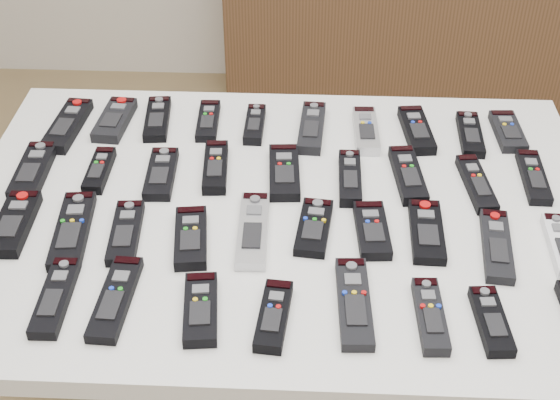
{
  "coord_description": "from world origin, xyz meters",
  "views": [
    {
      "loc": [
        0.04,
        -1.15,
        1.72
      ],
      "look_at": [
        -0.01,
        0.04,
        0.8
      ],
      "focal_mm": 50.0,
      "sensor_mm": 36.0,
      "label": 1
    }
  ],
  "objects_px": {
    "remote_6": "(366,131)",
    "remote_27": "(497,246)",
    "remote_23": "(253,230)",
    "remote_24": "(314,227)",
    "remote_18": "(533,177)",
    "remote_21": "(126,232)",
    "remote_11": "(99,170)",
    "remote_16": "(408,175)",
    "remote_3": "(208,121)",
    "remote_20": "(72,230)",
    "remote_32": "(201,309)",
    "remote_15": "(350,178)",
    "remote_26": "(427,232)",
    "table": "(280,231)",
    "remote_31": "(115,298)",
    "remote_12": "(161,174)",
    "remote_0": "(67,125)",
    "remote_5": "(312,128)",
    "remote_25": "(372,230)",
    "remote_7": "(417,130)",
    "remote_13": "(215,167)",
    "remote_30": "(55,297)",
    "remote_14": "(284,172)",
    "remote_8": "(470,134)",
    "remote_36": "(491,321)",
    "sideboard": "(409,25)",
    "remote_1": "(115,120)",
    "remote_33": "(274,316)",
    "remote_2": "(157,119)",
    "remote_22": "(191,238)",
    "remote_19": "(14,224)",
    "remote_10": "(33,171)"
  },
  "relations": [
    {
      "from": "remote_21",
      "to": "remote_31",
      "type": "bearing_deg",
      "value": -88.16
    },
    {
      "from": "remote_10",
      "to": "remote_25",
      "type": "relative_size",
      "value": 1.21
    },
    {
      "from": "remote_22",
      "to": "remote_24",
      "type": "height_order",
      "value": "remote_22"
    },
    {
      "from": "remote_0",
      "to": "remote_32",
      "type": "relative_size",
      "value": 1.29
    },
    {
      "from": "remote_7",
      "to": "remote_12",
      "type": "height_order",
      "value": "remote_7"
    },
    {
      "from": "remote_2",
      "to": "remote_5",
      "type": "height_order",
      "value": "remote_5"
    },
    {
      "from": "remote_10",
      "to": "remote_24",
      "type": "distance_m",
      "value": 0.6
    },
    {
      "from": "remote_14",
      "to": "remote_11",
      "type": "bearing_deg",
      "value": 178.06
    },
    {
      "from": "remote_12",
      "to": "remote_3",
      "type": "bearing_deg",
      "value": 68.55
    },
    {
      "from": "sideboard",
      "to": "remote_36",
      "type": "bearing_deg",
      "value": -83.83
    },
    {
      "from": "remote_3",
      "to": "remote_20",
      "type": "height_order",
      "value": "remote_20"
    },
    {
      "from": "remote_20",
      "to": "remote_23",
      "type": "bearing_deg",
      "value": -2.4
    },
    {
      "from": "remote_6",
      "to": "remote_27",
      "type": "relative_size",
      "value": 0.89
    },
    {
      "from": "remote_13",
      "to": "remote_30",
      "type": "relative_size",
      "value": 0.93
    },
    {
      "from": "sideboard",
      "to": "remote_27",
      "type": "relative_size",
      "value": 7.65
    },
    {
      "from": "remote_8",
      "to": "remote_13",
      "type": "bearing_deg",
      "value": -162.45
    },
    {
      "from": "remote_13",
      "to": "remote_33",
      "type": "distance_m",
      "value": 0.44
    },
    {
      "from": "remote_15",
      "to": "remote_26",
      "type": "xyz_separation_m",
      "value": [
        0.14,
        -0.16,
        -0.0
      ]
    },
    {
      "from": "remote_7",
      "to": "remote_15",
      "type": "relative_size",
      "value": 1.01
    },
    {
      "from": "sideboard",
      "to": "remote_1",
      "type": "bearing_deg",
      "value": -111.17
    },
    {
      "from": "remote_19",
      "to": "remote_14",
      "type": "bearing_deg",
      "value": 19.0
    },
    {
      "from": "remote_10",
      "to": "remote_5",
      "type": "bearing_deg",
      "value": 16.72
    },
    {
      "from": "remote_11",
      "to": "remote_31",
      "type": "xyz_separation_m",
      "value": [
        0.11,
        -0.36,
        -0.0
      ]
    },
    {
      "from": "remote_14",
      "to": "remote_21",
      "type": "bearing_deg",
      "value": -148.11
    },
    {
      "from": "remote_31",
      "to": "remote_12",
      "type": "bearing_deg",
      "value": 90.2
    },
    {
      "from": "remote_12",
      "to": "remote_32",
      "type": "xyz_separation_m",
      "value": [
        0.13,
        -0.38,
        0.0
      ]
    },
    {
      "from": "remote_18",
      "to": "remote_21",
      "type": "xyz_separation_m",
      "value": [
        -0.79,
        -0.21,
        0.0
      ]
    },
    {
      "from": "table",
      "to": "remote_20",
      "type": "xyz_separation_m",
      "value": [
        -0.38,
        -0.1,
        0.07
      ]
    },
    {
      "from": "remote_22",
      "to": "remote_36",
      "type": "bearing_deg",
      "value": -26.54
    },
    {
      "from": "remote_0",
      "to": "remote_31",
      "type": "distance_m",
      "value": 0.57
    },
    {
      "from": "remote_8",
      "to": "remote_13",
      "type": "height_order",
      "value": "remote_13"
    },
    {
      "from": "remote_12",
      "to": "remote_23",
      "type": "xyz_separation_m",
      "value": [
        0.2,
        -0.17,
        0.0
      ]
    },
    {
      "from": "sideboard",
      "to": "remote_19",
      "type": "relative_size",
      "value": 8.22
    },
    {
      "from": "table",
      "to": "remote_26",
      "type": "distance_m",
      "value": 0.29
    },
    {
      "from": "remote_19",
      "to": "remote_21",
      "type": "xyz_separation_m",
      "value": [
        0.21,
        -0.01,
        -0.0
      ]
    },
    {
      "from": "remote_5",
      "to": "table",
      "type": "bearing_deg",
      "value": -98.46
    },
    {
      "from": "remote_1",
      "to": "remote_23",
      "type": "distance_m",
      "value": 0.5
    },
    {
      "from": "sideboard",
      "to": "remote_0",
      "type": "distance_m",
      "value": 1.8
    },
    {
      "from": "remote_13",
      "to": "remote_33",
      "type": "relative_size",
      "value": 1.1
    },
    {
      "from": "remote_11",
      "to": "remote_32",
      "type": "height_order",
      "value": "remote_32"
    },
    {
      "from": "remote_11",
      "to": "remote_16",
      "type": "xyz_separation_m",
      "value": [
        0.63,
        0.01,
        0.0
      ]
    },
    {
      "from": "remote_2",
      "to": "remote_13",
      "type": "bearing_deg",
      "value": -55.46
    },
    {
      "from": "remote_26",
      "to": "remote_36",
      "type": "xyz_separation_m",
      "value": [
        0.08,
        -0.22,
        0.0
      ]
    },
    {
      "from": "remote_0",
      "to": "remote_8",
      "type": "height_order",
      "value": "remote_0"
    },
    {
      "from": "table",
      "to": "remote_27",
      "type": "bearing_deg",
      "value": -14.67
    },
    {
      "from": "remote_0",
      "to": "remote_14",
      "type": "bearing_deg",
      "value": -13.39
    },
    {
      "from": "remote_25",
      "to": "remote_7",
      "type": "bearing_deg",
      "value": 67.9
    },
    {
      "from": "remote_3",
      "to": "remote_31",
      "type": "xyz_separation_m",
      "value": [
        -0.09,
        -0.57,
        0.0
      ]
    },
    {
      "from": "remote_23",
      "to": "remote_33",
      "type": "height_order",
      "value": "remote_33"
    },
    {
      "from": "remote_23",
      "to": "remote_24",
      "type": "distance_m",
      "value": 0.11
    }
  ]
}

